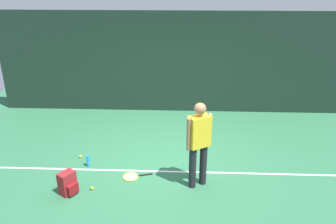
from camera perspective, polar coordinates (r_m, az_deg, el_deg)
ground_plane at (r=7.45m, az=-0.14°, el=-8.32°), size 12.00×12.00×0.00m
back_fence at (r=9.69m, az=0.68°, el=8.31°), size 10.00×0.10×2.89m
court_line at (r=7.09m, az=-0.30°, el=-10.04°), size 9.00×0.05×0.00m
tennis_player at (r=6.23m, az=5.26°, el=-4.80°), size 0.47×0.39×1.70m
tennis_racket at (r=6.95m, az=-6.12°, el=-10.82°), size 0.64×0.40×0.03m
backpack at (r=6.62m, az=-16.60°, el=-11.55°), size 0.38×0.37×0.44m
tennis_ball_near_player at (r=6.70m, az=-12.75°, el=-12.47°), size 0.07×0.07×0.07m
tennis_ball_by_fence at (r=7.81m, az=-14.60°, el=-7.27°), size 0.07×0.07×0.07m
water_bottle at (r=7.40m, az=-13.38°, el=-8.06°), size 0.07×0.07×0.26m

